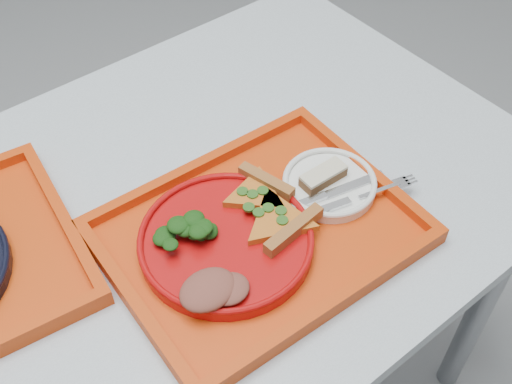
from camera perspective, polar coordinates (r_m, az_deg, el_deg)
table at (r=1.05m, az=-15.48°, el=-9.20°), size 1.60×0.80×0.75m
tray_main at (r=0.98m, az=0.27°, el=-3.82°), size 0.47×0.37×0.01m
dinner_plate at (r=0.96m, az=-2.68°, el=-4.51°), size 0.26×0.26×0.02m
side_plate at (r=1.04m, az=6.52°, el=0.57°), size 0.15×0.15×0.01m
pizza_slice_a at (r=0.96m, az=1.99°, el=-2.33°), size 0.12×0.14×0.02m
pizza_slice_b at (r=0.99m, az=-0.01°, el=-0.03°), size 0.13×0.12×0.02m
salad_heap at (r=0.94m, az=-6.23°, el=-3.42°), size 0.08×0.07×0.04m
meat_portion at (r=0.88m, az=-4.30°, el=-8.66°), size 0.08×0.07×0.03m
dessert_bar at (r=1.03m, az=6.00°, el=1.43°), size 0.08×0.03×0.02m
knife at (r=1.02m, az=6.95°, el=0.02°), size 0.18×0.06×0.01m
fork at (r=1.01m, az=9.05°, el=-0.51°), size 0.18×0.07×0.01m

